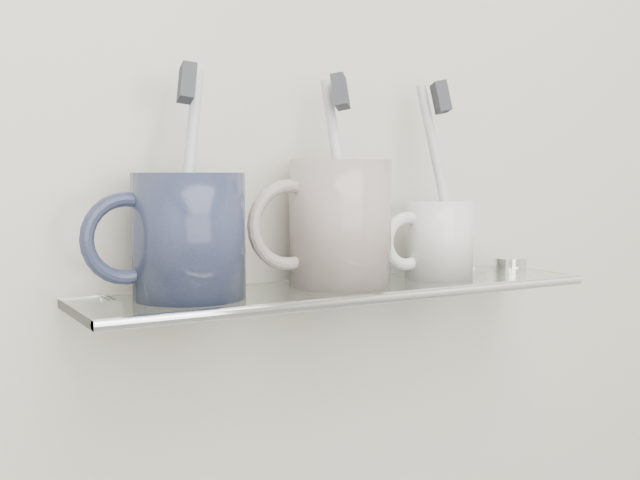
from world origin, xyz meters
TOP-DOWN VIEW (x-y plane):
  - wall_back at (0.00, 1.10)m, footprint 2.50×0.00m
  - shelf_glass at (0.00, 1.04)m, footprint 0.50×0.12m
  - shelf_rail at (0.00, 0.98)m, footprint 0.50×0.01m
  - bracket_left at (-0.21, 1.09)m, footprint 0.02×0.03m
  - bracket_right at (0.21, 1.09)m, footprint 0.02×0.03m
  - mug_left at (-0.15, 1.04)m, footprint 0.12×0.12m
  - mug_left_handle at (-0.21, 1.04)m, footprint 0.08×0.01m
  - toothbrush_left at (-0.15, 1.04)m, footprint 0.04×0.04m
  - bristles_left at (-0.15, 1.04)m, footprint 0.02×0.03m
  - mug_center at (-0.00, 1.04)m, footprint 0.11×0.11m
  - mug_center_handle at (-0.06, 1.04)m, footprint 0.08×0.01m
  - toothbrush_center at (-0.00, 1.04)m, footprint 0.02×0.06m
  - bristles_center at (-0.00, 1.04)m, footprint 0.02×0.03m
  - mug_right at (0.12, 1.04)m, footprint 0.09×0.09m
  - mug_right_handle at (0.07, 1.04)m, footprint 0.06×0.01m
  - toothbrush_right at (0.12, 1.04)m, footprint 0.04×0.05m
  - bristles_right at (0.12, 1.04)m, footprint 0.02×0.03m
  - chrome_cap at (0.21, 1.04)m, footprint 0.04×0.04m

SIDE VIEW (x-z plane):
  - bracket_left at x=-0.21m, z-range 1.08..1.09m
  - bracket_right at x=0.21m, z-range 1.08..1.09m
  - shelf_glass at x=0.00m, z-range 1.09..1.10m
  - shelf_rail at x=0.00m, z-range 1.09..1.10m
  - chrome_cap at x=0.21m, z-range 1.10..1.11m
  - mug_right at x=0.12m, z-range 1.10..1.18m
  - mug_right_handle at x=0.07m, z-range 1.11..1.17m
  - mug_left at x=-0.15m, z-range 1.10..1.21m
  - mug_left_handle at x=-0.21m, z-range 1.12..1.19m
  - mug_center at x=0.00m, z-range 1.10..1.22m
  - mug_center_handle at x=-0.06m, z-range 1.12..1.20m
  - toothbrush_left at x=-0.15m, z-range 1.11..1.29m
  - toothbrush_center at x=0.00m, z-range 1.11..1.29m
  - toothbrush_right at x=0.12m, z-range 1.11..1.30m
  - wall_back at x=0.00m, z-range 0.00..2.50m
  - bristles_left at x=-0.15m, z-range 1.26..1.30m
  - bristles_center at x=0.00m, z-range 1.26..1.30m
  - bristles_right at x=0.12m, z-range 1.26..1.30m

